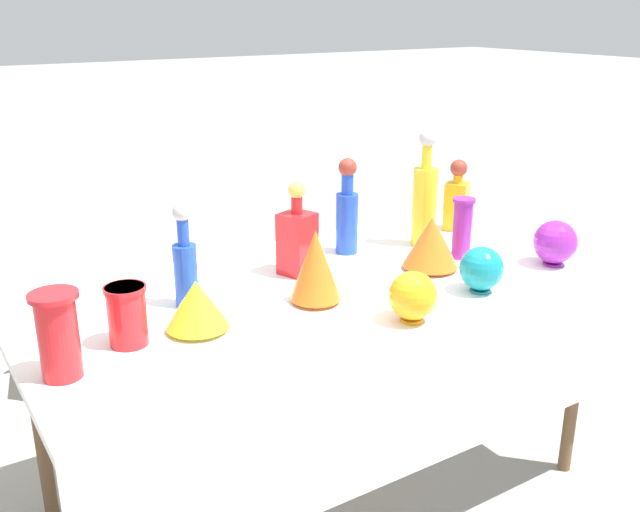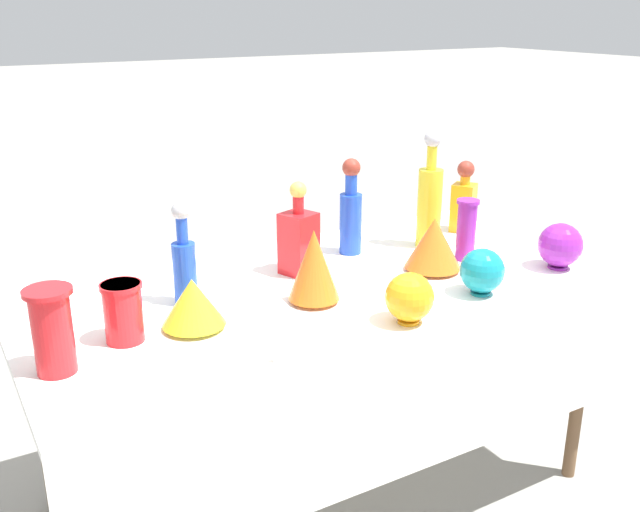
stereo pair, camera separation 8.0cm
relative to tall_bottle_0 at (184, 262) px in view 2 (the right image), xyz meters
name	(u,v)px [view 2 (the right image)]	position (x,y,z in m)	size (l,w,h in m)	color
ground_plane	(320,490)	(0.41, -0.08, -0.89)	(40.00, 40.00, 0.00)	gray
display_table	(327,310)	(0.41, -0.12, -0.19)	(1.82, 0.95, 0.76)	white
tall_bottle_0	(184,262)	(0.00, 0.00, 0.00)	(0.07, 0.07, 0.31)	blue
tall_bottle_1	(351,212)	(0.66, 0.14, 0.02)	(0.08, 0.08, 0.34)	blue
tall_bottle_2	(430,200)	(0.94, 0.06, 0.04)	(0.09, 0.09, 0.42)	yellow
square_decanter_0	(299,238)	(0.41, 0.06, -0.01)	(0.13, 0.13, 0.31)	red
square_decanter_1	(464,200)	(1.17, 0.14, -0.01)	(0.11, 0.11, 0.27)	orange
slender_vase_0	(52,328)	(-0.41, -0.24, -0.02)	(0.11, 0.11, 0.21)	red
slender_vase_1	(466,228)	(0.96, -0.11, -0.02)	(0.08, 0.08, 0.21)	purple
slender_vase_2	(123,310)	(-0.22, -0.15, -0.04)	(0.11, 0.11, 0.16)	red
fluted_vase_0	(314,265)	(0.33, -0.18, -0.01)	(0.15, 0.15, 0.22)	orange
fluted_vase_1	(193,302)	(-0.04, -0.17, -0.05)	(0.17, 0.17, 0.14)	yellow
fluted_vase_2	(434,243)	(0.80, -0.15, -0.04)	(0.19, 0.19, 0.18)	orange
round_bowl_0	(482,271)	(0.79, -0.38, -0.05)	(0.13, 0.13, 0.14)	teal
round_bowl_1	(560,245)	(1.17, -0.34, -0.05)	(0.14, 0.14, 0.15)	purple
round_bowl_2	(409,297)	(0.48, -0.43, -0.05)	(0.14, 0.14, 0.14)	orange
price_tag_left	(286,353)	(0.08, -0.46, -0.11)	(0.06, 0.01, 0.05)	white
cardboard_box_behind_left	(150,333)	(0.20, 1.15, -0.75)	(0.45, 0.38, 0.35)	tan
cardboard_box_behind_right	(108,338)	(0.00, 1.13, -0.72)	(0.58, 0.43, 0.43)	tan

